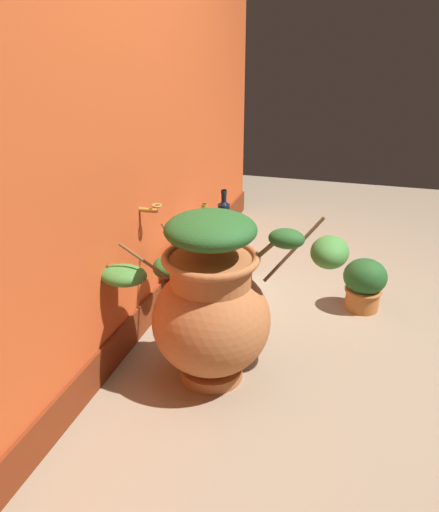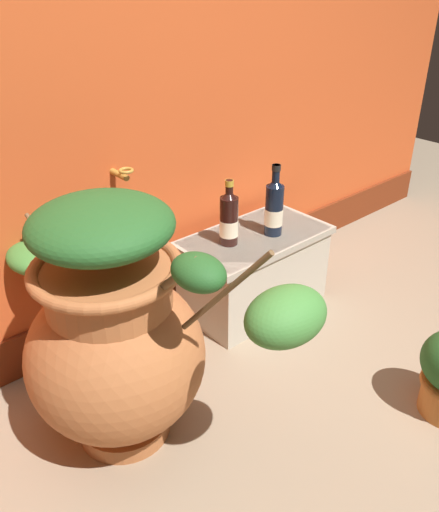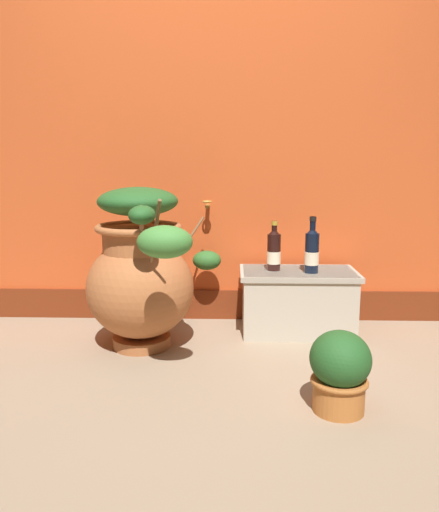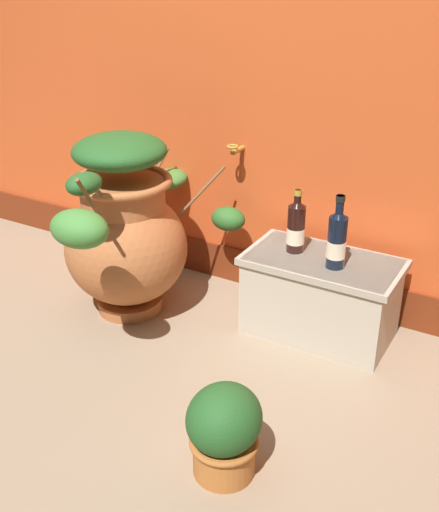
# 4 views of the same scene
# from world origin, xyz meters

# --- Properties ---
(ground_plane) EXTENTS (7.00, 7.00, 0.00)m
(ground_plane) POSITION_xyz_m (0.00, 0.00, 0.00)
(ground_plane) COLOR gray
(back_wall) EXTENTS (4.40, 0.33, 2.60)m
(back_wall) POSITION_xyz_m (-0.00, 1.20, 1.29)
(back_wall) COLOR #D15123
(back_wall) RESTS_ON ground_plane
(terracotta_urn) EXTENTS (0.70, 1.13, 0.85)m
(terracotta_urn) POSITION_xyz_m (-0.36, 0.60, 0.41)
(terracotta_urn) COLOR #B26638
(terracotta_urn) RESTS_ON ground_plane
(stone_ledge) EXTENTS (0.66, 0.37, 0.37)m
(stone_ledge) POSITION_xyz_m (0.49, 0.85, 0.20)
(stone_ledge) COLOR beige
(stone_ledge) RESTS_ON ground_plane
(wine_bottle_left) EXTENTS (0.08, 0.08, 0.31)m
(wine_bottle_left) POSITION_xyz_m (0.56, 0.81, 0.49)
(wine_bottle_left) COLOR black
(wine_bottle_left) RESTS_ON stone_ledge
(wine_bottle_middle) EXTENTS (0.08, 0.08, 0.28)m
(wine_bottle_middle) POSITION_xyz_m (0.35, 0.87, 0.48)
(wine_bottle_middle) COLOR black
(wine_bottle_middle) RESTS_ON stone_ledge
(potted_shrub) EXTENTS (0.24, 0.26, 0.33)m
(potted_shrub) POSITION_xyz_m (0.54, -0.09, 0.17)
(potted_shrub) COLOR #C17033
(potted_shrub) RESTS_ON ground_plane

